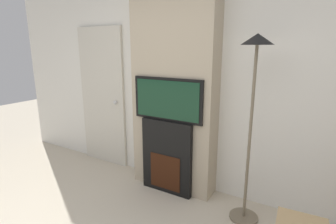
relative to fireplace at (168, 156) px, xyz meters
The scene contains 6 objects.
wall_back 0.95m from the fireplace, 90.00° to the left, with size 6.00×0.06×2.70m.
chimney_breast 0.91m from the fireplace, 90.00° to the left, with size 1.06×0.28×2.70m.
fireplace is the anchor object (origin of this frame).
television 0.71m from the fireplace, 90.00° to the right, with size 0.89×0.07×0.51m.
floor_lamp 1.36m from the fireplace, ahead, with size 0.30×0.30×1.88m.
entry_door 1.44m from the fireplace, 168.66° to the left, with size 0.82×0.09×2.05m.
Camera 1 is at (1.53, -0.86, 1.76)m, focal length 28.00 mm.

